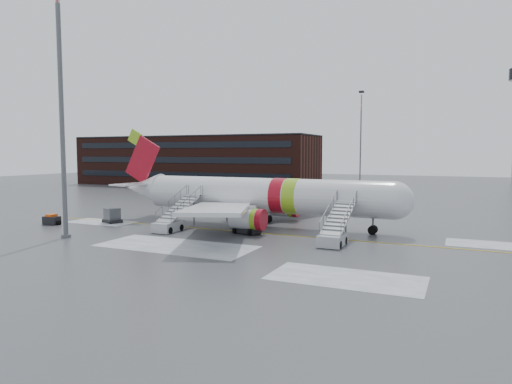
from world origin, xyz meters
The scene contains 10 objects.
ground centered at (0.00, 0.00, 0.00)m, with size 260.00×260.00×0.00m, color #494C4F.
airliner centered at (-4.27, 3.12, 3.42)m, with size 35.03×32.97×11.18m.
airstair_fwd centered at (6.47, -3.42, 1.06)m, with size 2.05×7.70×3.48m.
airstair_aft centered at (-10.94, -3.42, 1.06)m, with size 2.05×7.70×3.48m.
pushback_tug centered at (-3.19, -1.75, 0.68)m, with size 2.90×2.39×1.53m.
uld_container centered at (-20.51, -1.78, 0.80)m, with size 2.50×2.16×1.72m.
baggage_tractor centered at (-25.85, -5.72, 0.51)m, with size 2.36×1.20×1.21m.
light_mast_near centered at (-18.05, -10.94, 14.27)m, with size 1.20×1.20×27.74m.
terminal_building centered at (-45.00, 54.98, 6.20)m, with size 62.00×16.11×12.30m.
light_mast_far_n centered at (-8.00, 78.00, 13.84)m, with size 1.20×1.20×24.25m.
Camera 1 is at (16.69, -42.99, 8.17)m, focal length 32.00 mm.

